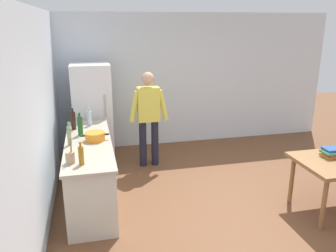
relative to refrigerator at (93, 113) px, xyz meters
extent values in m
plane|color=brown|center=(1.90, -2.40, -0.90)|extent=(14.00, 14.00, 0.00)
cube|color=silver|center=(1.90, 0.60, 0.45)|extent=(6.40, 0.12, 2.70)
cube|color=silver|center=(-0.70, -2.20, 0.45)|extent=(0.12, 5.60, 2.70)
cube|color=beige|center=(-0.10, -1.60, -0.47)|extent=(0.60, 2.12, 0.86)
cube|color=#B2A893|center=(-0.10, -1.60, -0.02)|extent=(0.64, 2.20, 0.04)
cube|color=white|center=(0.00, 0.00, 0.00)|extent=(0.70, 0.64, 1.80)
cylinder|color=#B2B2B7|center=(0.22, -0.34, 0.20)|extent=(0.02, 0.02, 0.40)
cylinder|color=#1E1E2D|center=(0.84, -0.55, -0.48)|extent=(0.13, 0.13, 0.84)
cylinder|color=#1E1E2D|center=(1.06, -0.55, -0.48)|extent=(0.13, 0.13, 0.84)
cube|color=#D8CC4C|center=(0.95, -0.55, 0.24)|extent=(0.38, 0.22, 0.60)
sphere|color=tan|center=(0.95, -0.55, 0.69)|extent=(0.22, 0.22, 0.22)
cylinder|color=#D8CC4C|center=(0.70, -0.59, 0.22)|extent=(0.20, 0.09, 0.55)
cylinder|color=#D8CC4C|center=(1.20, -0.59, 0.22)|extent=(0.20, 0.09, 0.55)
cylinder|color=olive|center=(2.70, -3.05, -0.55)|extent=(0.06, 0.06, 0.70)
cylinder|color=olive|center=(2.70, -2.35, -0.55)|extent=(0.06, 0.06, 0.70)
cylinder|color=orange|center=(0.00, -1.57, 0.06)|extent=(0.28, 0.28, 0.12)
cube|color=black|center=(-0.17, -1.57, 0.08)|extent=(0.06, 0.03, 0.02)
cube|color=black|center=(0.17, -1.57, 0.08)|extent=(0.06, 0.03, 0.02)
cylinder|color=tan|center=(-0.31, -2.33, 0.07)|extent=(0.11, 0.11, 0.14)
cylinder|color=olive|center=(-0.29, -2.33, 0.21)|extent=(0.02, 0.05, 0.22)
cylinder|color=olive|center=(-0.29, -2.34, 0.21)|extent=(0.02, 0.04, 0.22)
cylinder|color=black|center=(-0.31, -0.96, 0.14)|extent=(0.08, 0.08, 0.28)
cylinder|color=black|center=(-0.31, -0.96, 0.31)|extent=(0.03, 0.03, 0.06)
cylinder|color=gray|center=(-0.34, -1.68, 0.13)|extent=(0.06, 0.06, 0.26)
cylinder|color=gray|center=(-0.34, -1.68, 0.29)|extent=(0.02, 0.02, 0.06)
cylinder|color=#1E5123|center=(-0.20, -1.28, 0.14)|extent=(0.08, 0.08, 0.28)
cylinder|color=#1E5123|center=(-0.20, -1.28, 0.31)|extent=(0.03, 0.03, 0.06)
cylinder|color=#996619|center=(-0.18, -2.41, 0.11)|extent=(0.06, 0.06, 0.22)
cylinder|color=#996619|center=(-0.18, -2.41, 0.25)|extent=(0.03, 0.03, 0.06)
cylinder|color=silver|center=(-0.06, -0.80, 0.12)|extent=(0.07, 0.07, 0.24)
cylinder|color=silver|center=(-0.06, -0.80, 0.27)|extent=(0.03, 0.03, 0.06)
cube|color=orange|center=(3.14, -2.55, -0.13)|extent=(0.25, 0.20, 0.03)
cube|color=#B22D28|center=(3.14, -2.55, -0.11)|extent=(0.20, 0.19, 0.02)
cube|color=#387A47|center=(3.12, -2.57, -0.08)|extent=(0.27, 0.20, 0.03)
cube|color=#284C8E|center=(3.16, -2.55, -0.05)|extent=(0.28, 0.18, 0.03)
camera|label=1|loc=(-0.04, -6.28, 1.61)|focal=36.58mm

